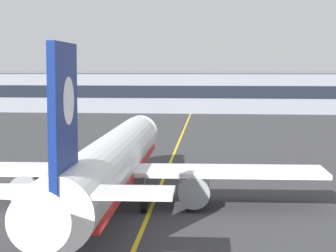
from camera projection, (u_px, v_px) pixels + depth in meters
taxiway_centreline at (166, 174)px, 61.82m from camera, size 6.57×179.90×0.01m
airliner_foreground at (112, 162)px, 46.94m from camera, size 32.17×41.50×11.65m
terminal_building at (186, 92)px, 148.47m from camera, size 148.42×12.40×9.54m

